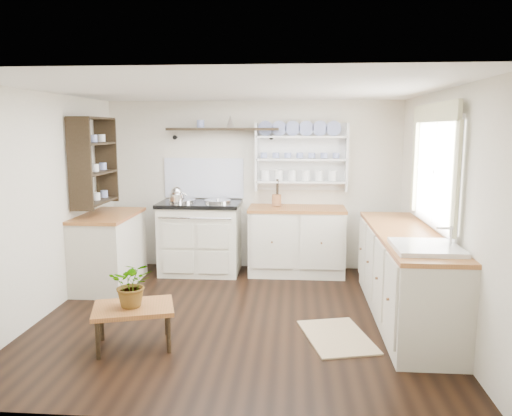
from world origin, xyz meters
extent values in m
cube|color=black|center=(0.00, 0.00, 0.00)|extent=(4.00, 3.80, 0.01)
cube|color=beige|center=(0.00, 1.90, 1.15)|extent=(4.00, 0.02, 2.30)
cube|color=beige|center=(2.00, 0.00, 1.15)|extent=(0.02, 3.80, 2.30)
cube|color=beige|center=(-2.00, 0.00, 1.15)|extent=(0.02, 3.80, 2.30)
cube|color=white|center=(0.00, 0.00, 2.30)|extent=(4.00, 3.80, 0.01)
cube|color=white|center=(1.96, 0.15, 1.50)|extent=(0.04, 1.40, 1.00)
cube|color=white|center=(1.94, 0.15, 1.50)|extent=(0.02, 1.50, 1.10)
cube|color=beige|center=(1.92, 0.15, 2.08)|extent=(0.04, 1.55, 0.18)
cube|color=beige|center=(-0.69, 1.57, 0.46)|extent=(1.04, 0.67, 0.91)
cube|color=black|center=(-0.69, 1.57, 0.94)|extent=(1.08, 0.71, 0.05)
cylinder|color=silver|center=(-0.93, 1.57, 0.98)|extent=(0.35, 0.35, 0.03)
cylinder|color=silver|center=(-0.45, 1.57, 0.98)|extent=(0.35, 0.35, 0.03)
cylinder|color=silver|center=(-0.69, 1.19, 0.81)|extent=(0.93, 0.02, 0.02)
cube|color=beige|center=(0.60, 1.60, 0.44)|extent=(1.25, 0.60, 0.88)
cube|color=brown|center=(0.60, 1.60, 0.88)|extent=(1.27, 0.63, 0.04)
cube|color=beige|center=(1.70, 0.10, 0.44)|extent=(0.60, 2.40, 0.88)
cube|color=brown|center=(1.70, 0.10, 0.88)|extent=(0.62, 2.43, 0.04)
cube|color=white|center=(1.70, -0.65, 0.80)|extent=(0.55, 0.60, 0.28)
cylinder|color=silver|center=(1.90, -0.65, 1.00)|extent=(0.02, 0.02, 0.22)
cube|color=beige|center=(-1.70, 0.90, 0.44)|extent=(0.60, 1.10, 0.88)
cube|color=brown|center=(-1.70, 0.90, 0.88)|extent=(0.62, 1.13, 0.04)
cube|color=white|center=(0.65, 1.88, 1.55)|extent=(1.20, 0.03, 0.90)
cube|color=white|center=(0.65, 1.79, 1.55)|extent=(1.20, 0.22, 0.02)
cylinder|color=navy|center=(0.65, 1.80, 1.82)|extent=(0.20, 0.02, 0.20)
cube|color=black|center=(-0.40, 1.77, 1.92)|extent=(1.50, 0.24, 0.04)
cone|color=black|center=(-1.05, 1.84, 1.81)|extent=(0.06, 0.20, 0.06)
cone|color=black|center=(0.25, 1.84, 1.81)|extent=(0.06, 0.20, 0.06)
cube|color=black|center=(-1.84, 0.90, 1.55)|extent=(0.28, 0.80, 1.05)
cylinder|color=#A3663B|center=(0.33, 1.68, 0.98)|extent=(0.12, 0.12, 0.15)
cube|color=brown|center=(-0.84, -0.80, 0.35)|extent=(0.80, 0.67, 0.04)
cylinder|color=black|center=(-1.07, -1.07, 0.17)|extent=(0.04, 0.04, 0.33)
cylinder|color=black|center=(-1.18, -0.70, 0.17)|extent=(0.04, 0.04, 0.33)
cylinder|color=black|center=(-0.50, -0.90, 0.17)|extent=(0.04, 0.04, 0.33)
cylinder|color=black|center=(-0.62, -0.52, 0.17)|extent=(0.04, 0.04, 0.33)
imported|color=#3F7233|center=(-0.84, -0.80, 0.58)|extent=(0.42, 0.37, 0.41)
cube|color=#88664F|center=(0.98, -0.47, 0.01)|extent=(0.74, 0.96, 0.02)
camera|label=1|loc=(0.57, -4.92, 1.92)|focal=35.00mm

